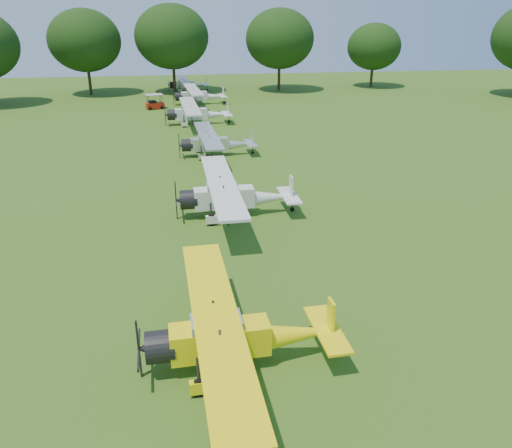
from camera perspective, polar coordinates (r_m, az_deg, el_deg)
The scene contains 9 objects.
ground at distance 26.69m, azimuth -4.26°, elevation -2.81°, with size 160.00×160.00×0.00m, color #315715.
tree_belt at distance 24.94m, azimuth 3.63°, elevation 14.75°, with size 137.36×130.27×14.52m.
aircraft_2 at distance 17.78m, azimuth -2.38°, elevation -12.36°, with size 7.26×11.55×2.28m.
aircraft_3 at distance 30.49m, azimuth -2.64°, elevation 3.45°, with size 7.58×12.05×2.38m.
aircraft_4 at distance 43.92m, azimuth -4.71°, elevation 9.34°, with size 6.76×10.76×2.12m.
aircraft_5 at distance 57.07m, azimuth -6.87°, elevation 12.59°, with size 7.43×11.83×2.33m.
aircraft_6 at distance 69.95m, azimuth -6.65°, elevation 14.50°, with size 7.24×11.54×2.27m.
aircraft_7 at distance 82.57m, azimuth -7.89°, elevation 15.64°, with size 6.44×10.27×2.02m.
golf_cart at distance 67.52m, azimuth -11.54°, elevation 13.28°, with size 2.44×1.84×1.86m.
Camera 1 is at (-1.66, -23.96, 11.65)m, focal length 35.00 mm.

